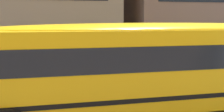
{
  "coord_description": "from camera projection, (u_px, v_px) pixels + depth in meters",
  "views": [
    {
      "loc": [
        -5.87,
        -8.8,
        3.2
      ],
      "look_at": [
        -4.33,
        -0.67,
        1.96
      ],
      "focal_mm": 39.06,
      "sensor_mm": 36.0,
      "label": 1
    }
  ],
  "objects": [
    {
      "name": "ground_plane",
      "position": [
        211.0,
        97.0,
        10.11
      ],
      "size": [
        400.0,
        400.0,
        0.0
      ],
      "primitive_type": "plane",
      "color": "#424244"
    },
    {
      "name": "lane_centreline",
      "position": [
        211.0,
        97.0,
        10.11
      ],
      "size": [
        110.0,
        0.16,
        0.01
      ],
      "primitive_type": "cube",
      "color": "silver",
      "rests_on": "ground_plane"
    },
    {
      "name": "school_bus",
      "position": [
        151.0,
        62.0,
        7.95
      ],
      "size": [
        13.92,
        3.3,
        3.1
      ],
      "rotation": [
        0.0,
        0.0,
        3.16
      ],
      "color": "yellow",
      "rests_on": "ground_plane"
    },
    {
      "name": "sidewalk_far",
      "position": [
        149.0,
        64.0,
        17.69
      ],
      "size": [
        120.0,
        3.0,
        0.01
      ],
      "primitive_type": "cube",
      "color": "gray",
      "rests_on": "ground_plane"
    }
  ]
}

